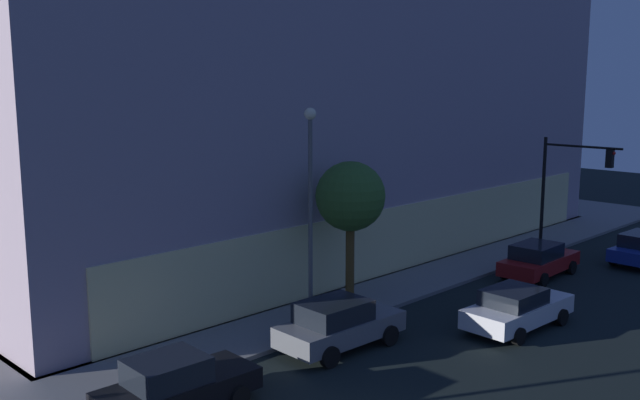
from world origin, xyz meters
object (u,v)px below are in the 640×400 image
object	(u,v)px
traffic_light_far_corner	(567,177)
car_white	(517,308)
street_lamp_sidewalk	(310,190)
car_grey	(339,324)
car_red	(538,260)
car_black	(175,385)
modern_building	(231,68)
sidewalk_tree	(350,197)

from	to	relation	value
traffic_light_far_corner	car_white	world-z (taller)	traffic_light_far_corner
street_lamp_sidewalk	car_grey	bearing A→B (deg)	-111.34
street_lamp_sidewalk	car_red	size ratio (longest dim) A/B	1.68
car_white	car_black	bearing A→B (deg)	165.70
modern_building	car_white	size ratio (longest dim) A/B	7.60
sidewalk_tree	car_black	world-z (taller)	sidewalk_tree
modern_building	car_red	bearing A→B (deg)	-79.56
car_white	modern_building	bearing A→B (deg)	80.39
traffic_light_far_corner	car_grey	bearing A→B (deg)	-178.07
modern_building	sidewalk_tree	distance (m)	17.22
car_black	traffic_light_far_corner	bearing A→B (deg)	1.49
car_black	street_lamp_sidewalk	bearing A→B (deg)	17.23
traffic_light_far_corner	car_black	bearing A→B (deg)	-178.51
street_lamp_sidewalk	car_red	bearing A→B (deg)	-12.40
street_lamp_sidewalk	car_black	bearing A→B (deg)	-162.77
sidewalk_tree	car_black	distance (m)	11.24
modern_building	sidewalk_tree	world-z (taller)	modern_building
car_black	car_white	bearing A→B (deg)	-14.30
street_lamp_sidewalk	car_white	distance (m)	8.79
modern_building	car_white	bearing A→B (deg)	-99.61
sidewalk_tree	car_red	size ratio (longest dim) A/B	1.22
traffic_light_far_corner	modern_building	bearing A→B (deg)	114.41
traffic_light_far_corner	street_lamp_sidewalk	xyz separation A→B (m)	(-16.75, 1.69, 0.97)
street_lamp_sidewalk	sidewalk_tree	distance (m)	2.87
modern_building	car_black	xyz separation A→B (m)	(-16.32, -18.07, -9.00)
modern_building	street_lamp_sidewalk	size ratio (longest dim) A/B	4.63
traffic_light_far_corner	street_lamp_sidewalk	bearing A→B (deg)	174.23
car_grey	car_red	bearing A→B (deg)	-1.75
car_grey	traffic_light_far_corner	bearing A→B (deg)	1.93
sidewalk_tree	car_red	world-z (taller)	sidewalk_tree
car_grey	car_red	xyz separation A→B (m)	(13.12, -0.40, -0.07)
traffic_light_far_corner	car_black	size ratio (longest dim) A/B	1.31
modern_building	car_red	distance (m)	20.79
car_red	car_grey	bearing A→B (deg)	178.25
car_black	car_grey	xyz separation A→B (m)	(6.60, 0.04, 0.09)
car_black	car_white	size ratio (longest dim) A/B	0.94
sidewalk_tree	car_white	distance (m)	7.56
traffic_light_far_corner	street_lamp_sidewalk	distance (m)	16.86
street_lamp_sidewalk	car_white	size ratio (longest dim) A/B	1.64
street_lamp_sidewalk	car_red	xyz separation A→B (m)	(12.23, -2.69, -4.34)
street_lamp_sidewalk	sidewalk_tree	world-z (taller)	street_lamp_sidewalk
traffic_light_far_corner	car_white	xyz separation A→B (m)	(-11.53, -3.87, -3.40)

